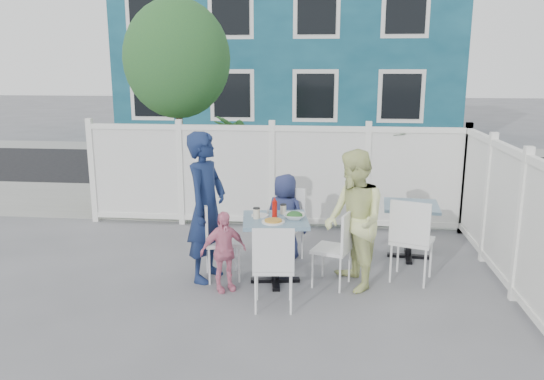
# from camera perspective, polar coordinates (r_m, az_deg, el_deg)

# --- Properties ---
(ground) EXTENTS (80.00, 80.00, 0.00)m
(ground) POSITION_cam_1_polar(r_m,az_deg,el_deg) (6.19, -3.40, -10.41)
(ground) COLOR slate
(near_sidewalk) EXTENTS (24.00, 2.60, 0.01)m
(near_sidewalk) POSITION_cam_1_polar(r_m,az_deg,el_deg) (9.76, 0.30, -1.52)
(near_sidewalk) COLOR gray
(near_sidewalk) RESTS_ON ground
(street) EXTENTS (24.00, 5.00, 0.01)m
(street) POSITION_cam_1_polar(r_m,az_deg,el_deg) (13.36, 1.95, 2.45)
(street) COLOR black
(street) RESTS_ON ground
(far_sidewalk) EXTENTS (24.00, 1.60, 0.01)m
(far_sidewalk) POSITION_cam_1_polar(r_m,az_deg,el_deg) (16.41, 2.77, 4.44)
(far_sidewalk) COLOR gray
(far_sidewalk) RESTS_ON ground
(building) EXTENTS (11.00, 6.00, 6.00)m
(building) POSITION_cam_1_polar(r_m,az_deg,el_deg) (19.65, 1.99, 14.64)
(building) COLOR navy
(building) RESTS_ON ground
(fence_back) EXTENTS (5.86, 0.08, 1.60)m
(fence_back) POSITION_cam_1_polar(r_m,az_deg,el_deg) (8.22, -0.01, 1.28)
(fence_back) COLOR white
(fence_back) RESTS_ON ground
(fence_right) EXTENTS (0.08, 3.66, 1.60)m
(fence_right) POSITION_cam_1_polar(r_m,az_deg,el_deg) (6.73, 23.55, -2.50)
(fence_right) COLOR white
(fence_right) RESTS_ON ground
(tree) EXTENTS (1.80, 1.62, 3.59)m
(tree) POSITION_cam_1_polar(r_m,az_deg,el_deg) (9.26, -10.20, 13.67)
(tree) COLOR #382316
(tree) RESTS_ON ground
(utility_cabinet) EXTENTS (0.69, 0.52, 1.22)m
(utility_cabinet) POSITION_cam_1_polar(r_m,az_deg,el_deg) (10.25, -11.47, 2.38)
(utility_cabinet) COLOR yellow
(utility_cabinet) RESTS_ON ground
(potted_shrub_a) EXTENTS (1.33, 1.33, 1.69)m
(potted_shrub_a) POSITION_cam_1_polar(r_m,az_deg,el_deg) (8.97, -3.50, 2.64)
(potted_shrub_a) COLOR #22542C
(potted_shrub_a) RESTS_ON ground
(potted_shrub_b) EXTENTS (1.66, 1.54, 1.52)m
(potted_shrub_b) POSITION_cam_1_polar(r_m,az_deg,el_deg) (8.79, 11.02, 1.66)
(potted_shrub_b) COLOR #22542C
(potted_shrub_b) RESTS_ON ground
(main_table) EXTENTS (0.83, 0.83, 0.78)m
(main_table) POSITION_cam_1_polar(r_m,az_deg,el_deg) (6.12, 0.35, -4.65)
(main_table) COLOR slate
(main_table) RESTS_ON ground
(spare_table) EXTENTS (0.74, 0.74, 0.73)m
(spare_table) POSITION_cam_1_polar(r_m,az_deg,el_deg) (7.15, 14.67, -2.79)
(spare_table) COLOR slate
(spare_table) RESTS_ON ground
(chair_left) EXTENTS (0.52, 0.53, 0.94)m
(chair_left) POSITION_cam_1_polar(r_m,az_deg,el_deg) (6.28, -6.11, -4.77)
(chair_left) COLOR white
(chair_left) RESTS_ON ground
(chair_right) EXTENTS (0.50, 0.51, 0.89)m
(chair_right) POSITION_cam_1_polar(r_m,az_deg,el_deg) (6.08, 7.15, -5.68)
(chair_right) COLOR white
(chair_right) RESTS_ON ground
(chair_back) EXTENTS (0.54, 0.53, 0.94)m
(chair_back) POSITION_cam_1_polar(r_m,az_deg,el_deg) (6.88, 1.60, -3.11)
(chair_back) COLOR white
(chair_back) RESTS_ON ground
(chair_near) EXTENTS (0.46, 0.44, 0.92)m
(chair_near) POSITION_cam_1_polar(r_m,az_deg,el_deg) (5.43, 0.16, -7.72)
(chair_near) COLOR white
(chair_near) RESTS_ON ground
(chair_spare) EXTENTS (0.58, 0.57, 1.00)m
(chair_spare) POSITION_cam_1_polar(r_m,az_deg,el_deg) (6.32, 14.74, -4.69)
(chair_spare) COLOR white
(chair_spare) RESTS_ON ground
(man) EXTENTS (0.56, 0.72, 1.76)m
(man) POSITION_cam_1_polar(r_m,az_deg,el_deg) (6.20, -7.08, -1.82)
(man) COLOR #16244D
(man) RESTS_ON ground
(woman) EXTENTS (0.82, 0.92, 1.59)m
(woman) POSITION_cam_1_polar(r_m,az_deg,el_deg) (5.99, 8.81, -3.26)
(woman) COLOR #CFE04C
(woman) RESTS_ON ground
(boy) EXTENTS (0.65, 0.54, 1.13)m
(boy) POSITION_cam_1_polar(r_m,az_deg,el_deg) (6.91, 1.40, -2.88)
(boy) COLOR navy
(boy) RESTS_ON ground
(toddler) EXTENTS (0.58, 0.48, 0.92)m
(toddler) POSITION_cam_1_polar(r_m,az_deg,el_deg) (5.97, -5.25, -6.58)
(toddler) COLOR pink
(toddler) RESTS_ON ground
(plate_main) EXTENTS (0.26, 0.26, 0.02)m
(plate_main) POSITION_cam_1_polar(r_m,az_deg,el_deg) (5.91, 0.13, -3.45)
(plate_main) COLOR white
(plate_main) RESTS_ON main_table
(plate_side) EXTENTS (0.20, 0.20, 0.01)m
(plate_side) POSITION_cam_1_polar(r_m,az_deg,el_deg) (6.17, -1.31, -2.75)
(plate_side) COLOR white
(plate_side) RESTS_ON main_table
(salad_bowl) EXTENTS (0.24, 0.24, 0.06)m
(salad_bowl) POSITION_cam_1_polar(r_m,az_deg,el_deg) (6.05, 2.44, -2.86)
(salad_bowl) COLOR white
(salad_bowl) RESTS_ON main_table
(coffee_cup_a) EXTENTS (0.08, 0.08, 0.12)m
(coffee_cup_a) POSITION_cam_1_polar(r_m,az_deg,el_deg) (6.06, -1.68, -2.55)
(coffee_cup_a) COLOR beige
(coffee_cup_a) RESTS_ON main_table
(coffee_cup_b) EXTENTS (0.07, 0.07, 0.11)m
(coffee_cup_b) POSITION_cam_1_polar(r_m,az_deg,el_deg) (6.24, 1.21, -2.11)
(coffee_cup_b) COLOR beige
(coffee_cup_b) RESTS_ON main_table
(ketchup_bottle) EXTENTS (0.06, 0.06, 0.19)m
(ketchup_bottle) POSITION_cam_1_polar(r_m,az_deg,el_deg) (6.10, 0.28, -2.07)
(ketchup_bottle) COLOR #AA1009
(ketchup_bottle) RESTS_ON main_table
(salt_shaker) EXTENTS (0.03, 0.03, 0.08)m
(salt_shaker) POSITION_cam_1_polar(r_m,az_deg,el_deg) (6.27, -0.43, -2.19)
(salt_shaker) COLOR white
(salt_shaker) RESTS_ON main_table
(pepper_shaker) EXTENTS (0.03, 0.03, 0.07)m
(pepper_shaker) POSITION_cam_1_polar(r_m,az_deg,el_deg) (6.31, 0.23, -2.11)
(pepper_shaker) COLOR black
(pepper_shaker) RESTS_ON main_table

